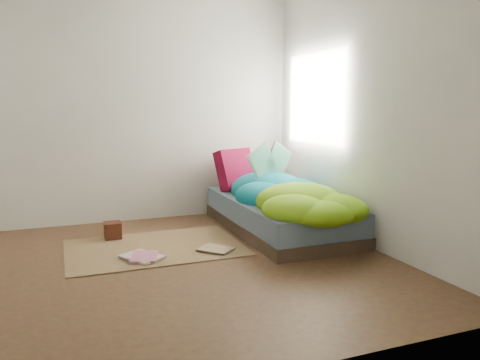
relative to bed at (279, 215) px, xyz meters
name	(u,v)px	position (x,y,z in m)	size (l,w,h in m)	color
ground	(185,265)	(-1.22, -0.72, -0.17)	(3.50, 3.50, 0.00)	#43251A
room_walls	(183,67)	(-1.21, -0.71, 1.46)	(3.54, 3.54, 2.62)	beige
bed	(279,215)	(0.00, 0.00, 0.00)	(1.00, 2.00, 0.34)	#39291F
duvet	(289,187)	(0.00, -0.22, 0.34)	(0.96, 1.84, 0.34)	#065A69
rug	(155,248)	(-1.37, -0.17, -0.16)	(1.60, 1.10, 0.01)	brown
pillow_floral	(270,183)	(0.22, 0.70, 0.23)	(0.52, 0.32, 0.12)	beige
pillow_magenta	(236,170)	(-0.23, 0.72, 0.41)	(0.47, 0.15, 0.47)	#540529
open_book	(271,151)	(-0.02, 0.19, 0.66)	(0.50, 0.11, 0.31)	#2C882E
wooden_box	(113,230)	(-1.70, 0.28, -0.08)	(0.16, 0.16, 0.16)	#3D100E
floor_book_a	(131,261)	(-1.65, -0.53, -0.14)	(0.25, 0.34, 0.03)	silver
floor_book_b	(131,258)	(-1.63, -0.45, -0.14)	(0.23, 0.30, 0.03)	#CA7594
floor_book_c	(210,253)	(-0.95, -0.55, -0.15)	(0.22, 0.30, 0.02)	tan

